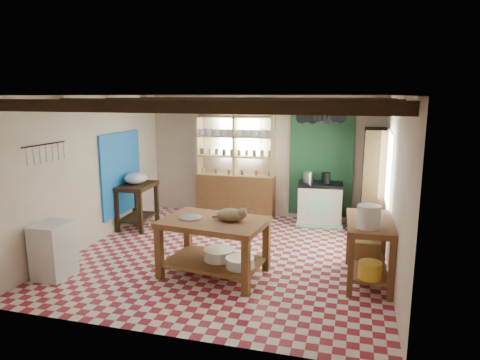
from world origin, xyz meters
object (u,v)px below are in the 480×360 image
(prep_table, at_px, (137,206))
(white_cabinet, at_px, (53,250))
(stove, at_px, (320,204))
(right_counter, at_px, (368,251))
(cat, at_px, (231,215))
(work_table, at_px, (214,247))

(prep_table, bearing_deg, white_cabinet, -93.37)
(stove, relative_size, prep_table, 0.99)
(stove, distance_m, right_counter, 2.73)
(white_cabinet, distance_m, right_counter, 4.52)
(right_counter, height_order, cat, cat)
(work_table, relative_size, right_counter, 1.18)
(work_table, height_order, prep_table, prep_table)
(work_table, relative_size, cat, 3.69)
(cat, bearing_deg, stove, 67.58)
(prep_table, bearing_deg, right_counter, -20.66)
(work_table, relative_size, stove, 1.68)
(prep_table, bearing_deg, work_table, -41.58)
(white_cabinet, relative_size, right_counter, 0.64)
(prep_table, relative_size, cat, 2.22)
(work_table, distance_m, prep_table, 2.82)
(white_cabinet, height_order, right_counter, right_counter)
(stove, bearing_deg, cat, -113.27)
(stove, relative_size, right_counter, 0.71)
(prep_table, height_order, right_counter, right_counter)
(stove, bearing_deg, white_cabinet, -138.00)
(work_table, xyz_separation_m, cat, (0.25, 0.02, 0.51))
(white_cabinet, bearing_deg, cat, 15.30)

